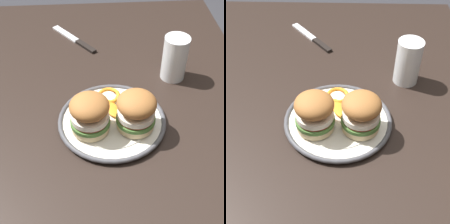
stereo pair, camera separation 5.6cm
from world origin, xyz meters
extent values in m
cube|color=black|center=(0.00, 0.00, 0.69)|extent=(1.33, 0.90, 0.03)
cube|color=black|center=(0.60, -0.39, 0.34)|extent=(0.06, 0.06, 0.68)
cube|color=black|center=(0.60, 0.39, 0.34)|extent=(0.06, 0.06, 0.68)
cylinder|color=silver|center=(-0.01, -0.03, 0.71)|extent=(0.25, 0.25, 0.01)
torus|color=#4C4C51|center=(-0.01, -0.03, 0.72)|extent=(0.28, 0.28, 0.01)
cylinder|color=silver|center=(-0.01, -0.03, 0.72)|extent=(0.19, 0.19, 0.00)
cylinder|color=beige|center=(-0.04, -0.09, 0.74)|extent=(0.09, 0.09, 0.02)
cylinder|color=#477033|center=(-0.04, -0.09, 0.75)|extent=(0.10, 0.10, 0.01)
cylinder|color=#BC3828|center=(-0.04, -0.09, 0.76)|extent=(0.09, 0.09, 0.01)
cylinder|color=silver|center=(-0.04, -0.09, 0.77)|extent=(0.09, 0.09, 0.01)
ellipsoid|color=#A36633|center=(-0.04, -0.09, 0.80)|extent=(0.10, 0.10, 0.05)
cylinder|color=beige|center=(-0.04, 0.03, 0.74)|extent=(0.09, 0.09, 0.02)
cylinder|color=#477033|center=(-0.04, 0.03, 0.75)|extent=(0.10, 0.10, 0.01)
cylinder|color=#BC3828|center=(-0.04, 0.03, 0.76)|extent=(0.09, 0.09, 0.01)
cylinder|color=silver|center=(-0.04, 0.03, 0.77)|extent=(0.09, 0.09, 0.01)
ellipsoid|color=#A36633|center=(-0.04, 0.03, 0.80)|extent=(0.10, 0.10, 0.05)
torus|color=orange|center=(0.07, -0.03, 0.73)|extent=(0.07, 0.07, 0.01)
cylinder|color=#F4E5C6|center=(0.07, -0.03, 0.73)|extent=(0.04, 0.04, 0.00)
ellipsoid|color=orange|center=(0.02, -0.03, 0.73)|extent=(0.08, 0.06, 0.01)
cylinder|color=white|center=(0.17, -0.22, 0.77)|extent=(0.07, 0.07, 0.13)
cylinder|color=orange|center=(0.17, -0.22, 0.75)|extent=(0.06, 0.06, 0.09)
cube|color=silver|center=(0.43, 0.10, 0.71)|extent=(0.12, 0.10, 0.01)
cube|color=black|center=(0.34, 0.03, 0.71)|extent=(0.08, 0.07, 0.01)
camera|label=1|loc=(-0.58, 0.01, 1.31)|focal=51.93mm
camera|label=2|loc=(-0.58, -0.05, 1.31)|focal=51.93mm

